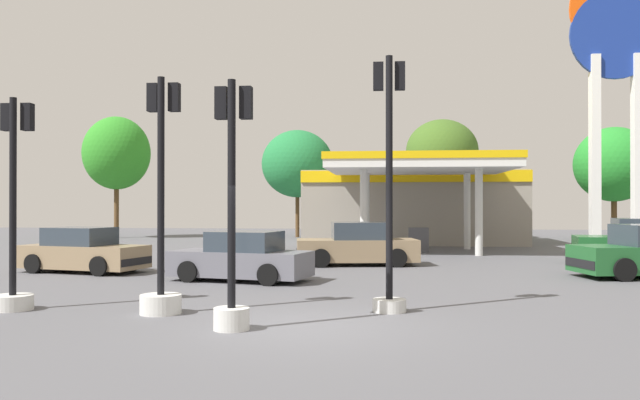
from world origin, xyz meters
name	(u,v)px	position (x,y,z in m)	size (l,w,h in m)	color
ground_plane	(303,326)	(0.00, 0.00, 0.00)	(90.00, 90.00, 0.00)	#56565B
gas_station	(413,204)	(2.98, 24.66, 2.19)	(11.79, 14.19, 4.32)	gray
station_pole_sign	(616,68)	(11.87, 19.01, 8.36)	(4.04, 0.56, 13.09)	white
car_0	(357,246)	(0.48, 11.62, 0.69)	(4.48, 2.42, 1.53)	black
car_2	(83,252)	(-8.16, 8.36, 0.65)	(4.27, 2.54, 1.43)	black
car_4	(241,258)	(-2.60, 6.56, 0.64)	(4.20, 2.50, 1.41)	black
traffic_signal_0	(232,236)	(-1.19, -0.48, 1.63)	(0.65, 0.67, 4.35)	silver
traffic_signal_1	(389,207)	(1.55, 1.69, 2.13)	(0.68, 0.70, 5.19)	silver
traffic_signal_2	(161,245)	(-2.97, 0.99, 1.37)	(0.82, 0.82, 4.71)	silver
traffic_signal_3	(14,243)	(-6.16, 1.13, 1.39)	(0.82, 0.82, 4.38)	silver
tree_0	(117,153)	(-15.72, 28.68, 5.43)	(4.27, 4.27, 7.79)	brown
tree_1	(297,164)	(-4.24, 30.55, 4.80)	(4.67, 4.67, 7.00)	brown
tree_2	(442,152)	(4.97, 29.16, 5.41)	(4.44, 4.44, 7.40)	brown
tree_3	(614,164)	(15.08, 28.79, 4.53)	(4.63, 4.63, 6.77)	brown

